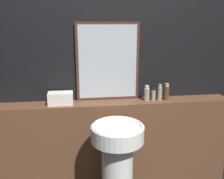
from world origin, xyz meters
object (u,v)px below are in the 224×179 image
(pedestal_sink, at_px, (117,163))
(mirror, at_px, (108,62))
(towel_stack, at_px, (61,98))
(body_wash_bottle, at_px, (166,92))
(conditioner_bottle, at_px, (153,95))
(lotion_bottle, at_px, (160,93))
(shampoo_bottle, at_px, (147,94))

(pedestal_sink, xyz_separation_m, mirror, (-0.01, 0.53, 0.76))
(towel_stack, bearing_deg, mirror, 11.63)
(body_wash_bottle, bearing_deg, mirror, 170.65)
(conditioner_bottle, bearing_deg, mirror, 167.90)
(mirror, distance_m, lotion_bottle, 0.59)
(mirror, height_order, conditioner_bottle, mirror)
(pedestal_sink, bearing_deg, conditioner_bottle, 45.74)
(lotion_bottle, bearing_deg, towel_stack, 180.00)
(mirror, height_order, lotion_bottle, mirror)
(mirror, bearing_deg, towel_stack, -168.37)
(towel_stack, bearing_deg, shampoo_bottle, 0.00)
(shampoo_bottle, xyz_separation_m, lotion_bottle, (0.13, 0.00, 0.00))
(mirror, height_order, shampoo_bottle, mirror)
(pedestal_sink, relative_size, mirror, 1.15)
(shampoo_bottle, bearing_deg, towel_stack, 180.00)
(shampoo_bottle, height_order, body_wash_bottle, body_wash_bottle)
(pedestal_sink, height_order, shampoo_bottle, shampoo_bottle)
(mirror, height_order, body_wash_bottle, mirror)
(shampoo_bottle, relative_size, body_wash_bottle, 0.92)
(towel_stack, distance_m, conditioner_bottle, 0.88)
(mirror, xyz_separation_m, lotion_bottle, (0.50, -0.09, -0.30))
(body_wash_bottle, bearing_deg, lotion_bottle, 180.00)
(mirror, xyz_separation_m, towel_stack, (-0.45, -0.09, -0.31))
(shampoo_bottle, bearing_deg, lotion_bottle, 0.00)
(mirror, relative_size, conditioner_bottle, 6.04)
(pedestal_sink, height_order, lotion_bottle, lotion_bottle)
(towel_stack, relative_size, body_wash_bottle, 1.38)
(towel_stack, relative_size, lotion_bottle, 1.44)
(mirror, relative_size, lotion_bottle, 4.71)
(pedestal_sink, bearing_deg, body_wash_bottle, 38.05)
(towel_stack, xyz_separation_m, body_wash_bottle, (1.02, -0.00, 0.02))
(pedestal_sink, distance_m, body_wash_bottle, 0.84)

